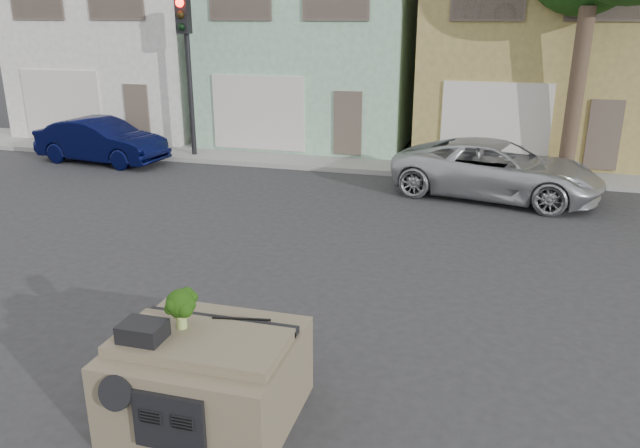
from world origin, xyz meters
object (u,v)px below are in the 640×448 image
at_px(silver_pickup, 494,197).
at_px(traffic_signal, 188,80).
at_px(broccoli, 181,309).
at_px(navy_sedan, 104,162).

height_order(silver_pickup, traffic_signal, traffic_signal).
height_order(traffic_signal, broccoli, traffic_signal).
height_order(silver_pickup, broccoli, broccoli).
bearing_deg(traffic_signal, silver_pickup, -11.25).
bearing_deg(navy_sedan, broccoli, -135.89).
bearing_deg(navy_sedan, traffic_signal, -58.53).
relative_size(navy_sedan, silver_pickup, 0.81).
bearing_deg(silver_pickup, navy_sedan, 98.39).
xyz_separation_m(navy_sedan, broccoli, (8.77, -11.28, 1.36)).
bearing_deg(broccoli, silver_pickup, 72.21).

